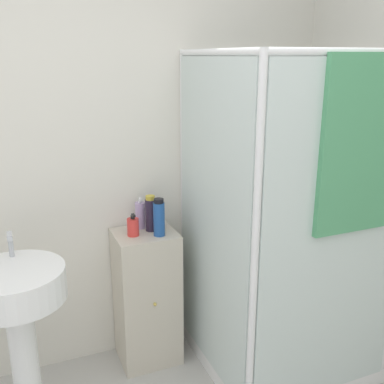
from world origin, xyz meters
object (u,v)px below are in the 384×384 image
object	(u,v)px
lotion_bottle_white	(140,215)
shampoo_bottle_tall_black	(151,214)
shampoo_bottle_blue	(159,218)
sink	(18,309)
soap_dispenser	(133,227)

from	to	relation	value
lotion_bottle_white	shampoo_bottle_tall_black	bearing A→B (deg)	-52.94
shampoo_bottle_blue	lotion_bottle_white	world-z (taller)	shampoo_bottle_blue
shampoo_bottle_tall_black	shampoo_bottle_blue	bearing A→B (deg)	-76.95
shampoo_bottle_tall_black	lotion_bottle_white	distance (m)	0.08
sink	shampoo_bottle_blue	distance (m)	0.86
soap_dispenser	shampoo_bottle_tall_black	bearing A→B (deg)	16.97
shampoo_bottle_tall_black	shampoo_bottle_blue	distance (m)	0.09
sink	lotion_bottle_white	distance (m)	0.85
soap_dispenser	shampoo_bottle_tall_black	distance (m)	0.13
sink	lotion_bottle_white	size ratio (longest dim) A/B	5.35
sink	soap_dispenser	xyz separation A→B (m)	(0.65, 0.30, 0.21)
shampoo_bottle_tall_black	sink	bearing A→B (deg)	-156.41
soap_dispenser	lotion_bottle_white	distance (m)	0.12
shampoo_bottle_tall_black	lotion_bottle_white	bearing A→B (deg)	127.06
shampoo_bottle_tall_black	lotion_bottle_white	size ratio (longest dim) A/B	1.12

